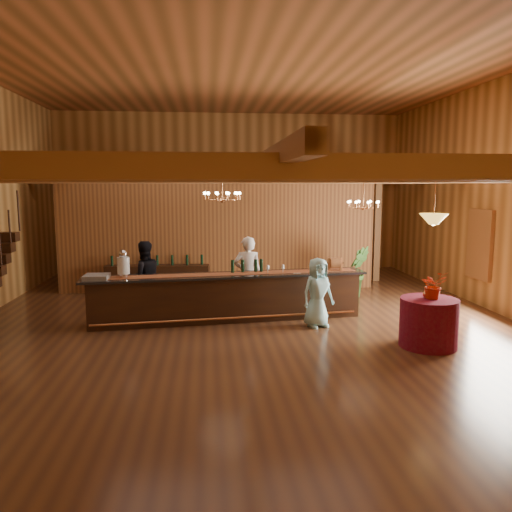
{
  "coord_description": "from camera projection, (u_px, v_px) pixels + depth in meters",
  "views": [
    {
      "loc": [
        -0.83,
        -10.75,
        3.0
      ],
      "look_at": [
        0.26,
        0.43,
        1.42
      ],
      "focal_mm": 35.0,
      "sensor_mm": 36.0,
      "label": 1
    }
  ],
  "objects": [
    {
      "name": "floor",
      "position": [
        246.0,
        322.0,
        11.09
      ],
      "size": [
        14.0,
        14.0,
        0.0
      ],
      "primitive_type": "plane",
      "color": "#472A1B",
      "rests_on": "ground"
    },
    {
      "name": "ceiling",
      "position": [
        245.0,
        64.0,
        10.32
      ],
      "size": [
        14.0,
        14.0,
        0.0
      ],
      "primitive_type": "plane",
      "rotation": [
        3.14,
        0.0,
        0.0
      ],
      "color": "#AA5E33",
      "rests_on": "wall_back"
    },
    {
      "name": "wall_back",
      "position": [
        230.0,
        193.0,
        17.6
      ],
      "size": [
        12.0,
        0.1,
        5.5
      ],
      "primitive_type": "cube",
      "color": "#BE8844",
      "rests_on": "floor"
    },
    {
      "name": "wall_front",
      "position": [
        317.0,
        219.0,
        3.81
      ],
      "size": [
        12.0,
        0.1,
        5.5
      ],
      "primitive_type": "cube",
      "color": "#BE8844",
      "rests_on": "floor"
    },
    {
      "name": "wall_right",
      "position": [
        510.0,
        197.0,
        11.29
      ],
      "size": [
        0.1,
        14.0,
        5.5
      ],
      "primitive_type": "cube",
      "color": "#BE8844",
      "rests_on": "floor"
    },
    {
      "name": "beam_grid",
      "position": [
        244.0,
        175.0,
        11.14
      ],
      "size": [
        11.9,
        13.9,
        0.39
      ],
      "color": "#935C33",
      "rests_on": "wall_left"
    },
    {
      "name": "support_posts",
      "position": [
        248.0,
        254.0,
        10.37
      ],
      "size": [
        9.2,
        10.2,
        3.2
      ],
      "color": "#935C33",
      "rests_on": "floor"
    },
    {
      "name": "partition_wall",
      "position": [
        219.0,
        237.0,
        14.27
      ],
      "size": [
        9.0,
        0.18,
        3.1
      ],
      "primitive_type": "cube",
      "color": "brown",
      "rests_on": "floor"
    },
    {
      "name": "window_right_back",
      "position": [
        480.0,
        244.0,
        12.44
      ],
      "size": [
        0.12,
        1.05,
        1.75
      ],
      "primitive_type": "cube",
      "color": "white",
      "rests_on": "wall_right"
    },
    {
      "name": "backroom_boxes",
      "position": [
        224.0,
        262.0,
        16.41
      ],
      "size": [
        4.1,
        0.6,
        1.1
      ],
      "color": "black",
      "rests_on": "floor"
    },
    {
      "name": "tasting_bar",
      "position": [
        228.0,
        297.0,
        11.17
      ],
      "size": [
        6.35,
        1.46,
        1.06
      ],
      "rotation": [
        0.0,
        0.0,
        0.11
      ],
      "color": "black",
      "rests_on": "floor"
    },
    {
      "name": "beverage_dispenser",
      "position": [
        123.0,
        264.0,
        10.65
      ],
      "size": [
        0.26,
        0.26,
        0.6
      ],
      "color": "silver",
      "rests_on": "tasting_bar"
    },
    {
      "name": "glass_rack_tray",
      "position": [
        97.0,
        277.0,
        10.48
      ],
      "size": [
        0.5,
        0.5,
        0.1
      ],
      "primitive_type": "cube",
      "color": "gray",
      "rests_on": "tasting_bar"
    },
    {
      "name": "raffle_drum",
      "position": [
        335.0,
        263.0,
        11.53
      ],
      "size": [
        0.34,
        0.24,
        0.3
      ],
      "color": "#A3622F",
      "rests_on": "tasting_bar"
    },
    {
      "name": "bar_bottle_0",
      "position": [
        233.0,
        266.0,
        11.22
      ],
      "size": [
        0.07,
        0.07,
        0.3
      ],
      "primitive_type": "cylinder",
      "color": "black",
      "rests_on": "tasting_bar"
    },
    {
      "name": "bar_bottle_1",
      "position": [
        243.0,
        266.0,
        11.26
      ],
      "size": [
        0.07,
        0.07,
        0.3
      ],
      "primitive_type": "cylinder",
      "color": "black",
      "rests_on": "tasting_bar"
    },
    {
      "name": "bar_bottle_2",
      "position": [
        256.0,
        266.0,
        11.32
      ],
      "size": [
        0.07,
        0.07,
        0.3
      ],
      "primitive_type": "cylinder",
      "color": "black",
      "rests_on": "tasting_bar"
    },
    {
      "name": "bar_bottle_3",
      "position": [
        261.0,
        266.0,
        11.35
      ],
      "size": [
        0.07,
        0.07,
        0.3
      ],
      "primitive_type": "cylinder",
      "color": "black",
      "rests_on": "tasting_bar"
    },
    {
      "name": "backbar_shelf",
      "position": [
        158.0,
        279.0,
        13.95
      ],
      "size": [
        2.89,
        0.65,
        0.81
      ],
      "primitive_type": "cube",
      "rotation": [
        0.0,
        0.0,
        -0.07
      ],
      "color": "black",
      "rests_on": "floor"
    },
    {
      "name": "round_table",
      "position": [
        429.0,
        323.0,
        9.33
      ],
      "size": [
        1.06,
        1.06,
        0.92
      ],
      "primitive_type": "cylinder",
      "color": "maroon",
      "rests_on": "floor"
    },
    {
      "name": "chandelier_left",
      "position": [
        222.0,
        196.0,
        10.93
      ],
      "size": [
        0.8,
        0.8,
        0.57
      ],
      "color": "#C17845",
      "rests_on": "beam_grid"
    },
    {
      "name": "chandelier_right",
      "position": [
        363.0,
        204.0,
        12.48
      ],
      "size": [
        0.8,
        0.8,
        0.81
      ],
      "color": "#C17845",
      "rests_on": "beam_grid"
    },
    {
      "name": "pendant_lamp",
      "position": [
        434.0,
        219.0,
        9.06
      ],
      "size": [
        0.52,
        0.52,
        0.9
      ],
      "color": "#C17845",
      "rests_on": "beam_grid"
    },
    {
      "name": "bartender",
      "position": [
        248.0,
        274.0,
        11.84
      ],
      "size": [
        0.68,
        0.47,
        1.82
      ],
      "primitive_type": "imported",
      "rotation": [
        0.0,
        0.0,
        3.1
      ],
      "color": "white",
      "rests_on": "floor"
    },
    {
      "name": "staff_second",
      "position": [
        144.0,
        278.0,
        11.68
      ],
      "size": [
        1.02,
        0.92,
        1.73
      ],
      "primitive_type": "imported",
      "rotation": [
        0.0,
        0.0,
        3.51
      ],
      "color": "black",
      "rests_on": "floor"
    },
    {
      "name": "guest",
      "position": [
        318.0,
        293.0,
        10.62
      ],
      "size": [
        0.85,
        0.7,
        1.49
      ],
      "primitive_type": "imported",
      "rotation": [
        0.0,
        0.0,
        0.36
      ],
      "color": "#9FE1EA",
      "rests_on": "floor"
    },
    {
      "name": "floor_plant",
      "position": [
        355.0,
        271.0,
        13.49
      ],
      "size": [
        0.84,
        0.71,
        1.41
      ],
      "primitive_type": "imported",
      "rotation": [
        0.0,
        0.0,
        0.12
      ],
      "color": "#284B1B",
      "rests_on": "floor"
    },
    {
      "name": "table_flowers",
      "position": [
        433.0,
        285.0,
        9.23
      ],
      "size": [
        0.54,
        0.49,
        0.52
      ],
      "primitive_type": "imported",
      "rotation": [
        0.0,
        0.0,
        0.2
      ],
      "color": "#B42707",
      "rests_on": "round_table"
    },
    {
      "name": "table_vase",
      "position": [
        428.0,
        290.0,
        9.32
      ],
      "size": [
        0.16,
        0.16,
        0.29
      ],
      "primitive_type": "imported",
      "rotation": [
        0.0,
        0.0,
        -0.1
      ],
      "color": "#C17845",
      "rests_on": "round_table"
    }
  ]
}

